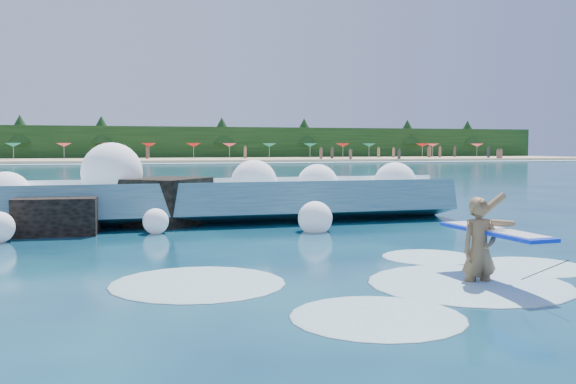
% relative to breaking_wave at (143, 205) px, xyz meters
% --- Properties ---
extents(ground, '(200.00, 200.00, 0.00)m').
position_rel_breaking_wave_xyz_m(ground, '(0.85, -7.74, -0.52)').
color(ground, '#082440').
rests_on(ground, ground).
extents(beach, '(140.00, 20.00, 0.40)m').
position_rel_breaking_wave_xyz_m(beach, '(0.85, 70.26, -0.32)').
color(beach, tan).
rests_on(beach, ground).
extents(wet_band, '(140.00, 5.00, 0.08)m').
position_rel_breaking_wave_xyz_m(wet_band, '(0.85, 59.26, -0.48)').
color(wet_band, silver).
rests_on(wet_band, ground).
extents(treeline, '(140.00, 4.00, 5.00)m').
position_rel_breaking_wave_xyz_m(treeline, '(0.85, 80.26, 1.98)').
color(treeline, black).
rests_on(treeline, ground).
extents(breaking_wave, '(17.19, 2.71, 1.48)m').
position_rel_breaking_wave_xyz_m(breaking_wave, '(0.00, 0.00, 0.00)').
color(breaking_wave, teal).
rests_on(breaking_wave, ground).
extents(rock_cluster, '(8.51, 3.31, 1.44)m').
position_rel_breaking_wave_xyz_m(rock_cluster, '(-2.44, -0.60, -0.06)').
color(rock_cluster, black).
rests_on(rock_cluster, ground).
extents(surfer_with_board, '(0.87, 2.80, 1.59)m').
position_rel_breaking_wave_xyz_m(surfer_with_board, '(4.34, -9.20, 0.07)').
color(surfer_with_board, olive).
rests_on(surfer_with_board, ground).
extents(wave_spray, '(15.45, 4.23, 2.28)m').
position_rel_breaking_wave_xyz_m(wave_spray, '(-0.03, -0.13, 0.50)').
color(wave_spray, white).
rests_on(wave_spray, ground).
extents(surf_foam, '(9.33, 5.58, 0.15)m').
position_rel_breaking_wave_xyz_m(surf_foam, '(3.28, -8.71, -0.52)').
color(surf_foam, silver).
rests_on(surf_foam, ground).
extents(beach_umbrellas, '(111.13, 6.11, 0.50)m').
position_rel_breaking_wave_xyz_m(beach_umbrellas, '(0.68, 72.48, 1.73)').
color(beach_umbrellas, '#137A63').
rests_on(beach_umbrellas, ground).
extents(beachgoers, '(102.94, 12.52, 1.93)m').
position_rel_breaking_wave_xyz_m(beachgoers, '(12.37, 68.04, 0.61)').
color(beachgoers, '#3F332D').
rests_on(beachgoers, ground).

